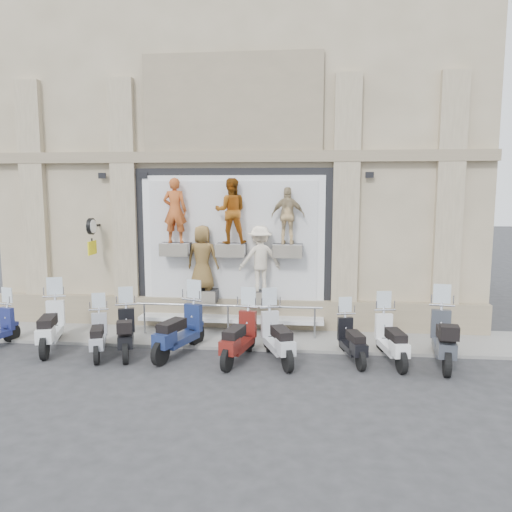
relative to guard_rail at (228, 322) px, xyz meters
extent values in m
plane|color=#2C2C2F|center=(0.00, -2.00, -0.47)|extent=(90.00, 90.00, 0.00)
cube|color=gray|center=(0.00, 0.10, -0.43)|extent=(16.00, 2.20, 0.08)
cube|color=black|center=(0.00, 0.96, 1.93)|extent=(5.60, 0.10, 4.30)
cube|color=white|center=(0.00, 0.90, 1.93)|extent=(5.10, 0.06, 3.90)
cube|color=white|center=(0.00, 0.86, 1.93)|extent=(4.70, 0.04, 3.60)
cube|color=white|center=(0.00, 0.55, -0.05)|extent=(5.10, 0.75, 0.10)
cube|color=#28282B|center=(-1.55, 0.59, 1.86)|extent=(0.80, 0.50, 0.35)
imported|color=#D15D27|center=(-1.55, 0.59, 2.93)|extent=(0.65, 0.43, 1.79)
cube|color=#28282B|center=(0.00, 0.59, 1.86)|extent=(0.80, 0.50, 0.35)
imported|color=brown|center=(0.00, 0.59, 2.92)|extent=(0.95, 0.80, 1.77)
cube|color=#28282B|center=(1.55, 0.59, 1.86)|extent=(0.80, 0.50, 0.35)
imported|color=tan|center=(1.55, 0.59, 2.80)|extent=(0.92, 0.42, 1.53)
cube|color=#28282B|center=(-0.80, 0.59, 0.56)|extent=(0.80, 0.50, 0.35)
imported|color=brown|center=(-0.80, 0.59, 1.63)|extent=(0.92, 0.64, 1.80)
cube|color=#28282B|center=(0.80, 0.59, 0.56)|extent=(0.80, 0.50, 0.35)
imported|color=#FCEACB|center=(0.80, 0.59, 1.63)|extent=(1.32, 1.02, 1.80)
cube|color=black|center=(-3.90, 0.72, 2.49)|extent=(0.06, 0.56, 0.06)
cylinder|color=black|center=(-3.90, 0.45, 2.49)|extent=(0.10, 0.46, 0.46)
cube|color=yellow|center=(-3.90, 0.45, 1.89)|extent=(0.04, 0.50, 0.38)
camera|label=1|loc=(2.11, -12.80, 3.52)|focal=35.00mm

